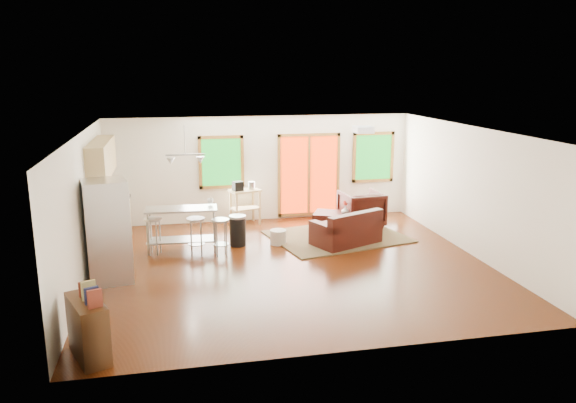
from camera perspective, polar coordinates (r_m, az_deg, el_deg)
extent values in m
cube|color=#321305|center=(10.96, 0.32, -6.52)|extent=(7.50, 7.00, 0.02)
cube|color=white|center=(10.37, 0.34, 7.23)|extent=(7.50, 7.00, 0.02)
cube|color=white|center=(13.97, -2.69, 3.37)|extent=(7.50, 0.02, 2.60)
cube|color=white|center=(10.49, -20.20, -0.80)|extent=(0.02, 7.00, 2.60)
cube|color=white|center=(11.94, 18.27, 0.99)|extent=(0.02, 7.00, 2.60)
cube|color=white|center=(7.32, 6.13, -5.96)|extent=(7.50, 0.02, 2.60)
cube|color=#115D17|center=(13.77, -6.79, 3.98)|extent=(0.94, 0.02, 1.14)
cube|color=#8E5E25|center=(13.68, -6.86, 6.51)|extent=(1.10, 0.05, 0.08)
cube|color=#8E5E25|center=(13.88, -6.72, 1.50)|extent=(1.10, 0.05, 0.08)
cube|color=#8E5E25|center=(13.73, -8.91, 3.89)|extent=(0.08, 0.05, 1.30)
cube|color=#8E5E25|center=(13.82, -4.68, 4.07)|extent=(0.08, 0.05, 1.30)
cube|color=red|center=(14.19, 2.14, 2.71)|extent=(1.44, 0.02, 1.94)
cube|color=#8E5E25|center=(14.04, 2.18, 6.76)|extent=(1.60, 0.05, 0.08)
cube|color=#8E5E25|center=(14.41, 2.11, -1.24)|extent=(1.60, 0.05, 0.08)
cube|color=#8E5E25|center=(14.03, -0.87, 2.59)|extent=(0.08, 0.05, 2.10)
cube|color=#8E5E25|center=(14.39, 5.08, 2.81)|extent=(0.08, 0.05, 2.10)
cube|color=#8E5E25|center=(14.19, 2.14, 2.71)|extent=(0.08, 0.05, 1.94)
cube|color=#115D17|center=(14.62, 8.66, 4.47)|extent=(0.94, 0.02, 1.14)
cube|color=#8E5E25|center=(14.54, 8.74, 6.85)|extent=(1.10, 0.05, 0.08)
cube|color=#8E5E25|center=(14.73, 8.57, 2.13)|extent=(1.10, 0.05, 0.08)
cube|color=#8E5E25|center=(14.45, 6.75, 4.43)|extent=(0.08, 0.05, 1.30)
cube|color=#8E5E25|center=(14.81, 10.51, 4.51)|extent=(0.08, 0.05, 1.30)
cube|color=#3A5232|center=(12.77, 5.02, -3.56)|extent=(3.27, 2.77, 0.03)
cube|color=black|center=(12.24, 5.89, -3.42)|extent=(1.63, 1.32, 0.40)
cube|color=black|center=(11.92, 6.91, -2.02)|extent=(1.38, 0.75, 0.36)
cube|color=black|center=(11.77, 3.67, -2.66)|extent=(0.50, 0.81, 0.15)
cube|color=black|center=(12.57, 8.02, -1.73)|extent=(0.50, 0.81, 0.15)
cube|color=black|center=(12.00, 4.64, -2.46)|extent=(0.75, 0.72, 0.11)
cube|color=black|center=(12.40, 6.85, -1.99)|extent=(0.75, 0.72, 0.11)
cube|color=#321C0C|center=(13.15, 5.98, -1.43)|extent=(1.10, 0.78, 0.04)
cube|color=#321C0C|center=(12.95, 4.22, -2.54)|extent=(0.07, 0.07, 0.36)
cube|color=#321C0C|center=(13.04, 7.90, -2.52)|extent=(0.07, 0.07, 0.36)
cube|color=#321C0C|center=(13.37, 4.07, -2.03)|extent=(0.07, 0.07, 0.36)
cube|color=#321C0C|center=(13.46, 7.64, -2.01)|extent=(0.07, 0.07, 0.36)
imported|color=black|center=(13.58, 7.45, -0.58)|extent=(1.00, 0.94, 0.95)
cube|color=black|center=(13.20, 4.16, -2.04)|extent=(0.88, 0.88, 0.44)
cylinder|color=beige|center=(12.20, -1.00, -3.62)|extent=(0.38, 0.38, 0.31)
imported|color=silver|center=(13.14, 5.85, -0.92)|extent=(0.23, 0.24, 0.19)
sphere|color=red|center=(13.14, 5.93, -0.25)|extent=(0.09, 0.09, 0.07)
sphere|color=red|center=(13.07, 5.80, -0.23)|extent=(0.09, 0.09, 0.07)
sphere|color=red|center=(13.13, 5.77, -0.07)|extent=(0.09, 0.09, 0.07)
imported|color=maroon|center=(13.08, 6.70, -0.85)|extent=(0.19, 0.03, 0.26)
cube|color=tan|center=(12.29, -17.36, -2.69)|extent=(0.60, 2.20, 0.90)
cube|color=black|center=(12.17, -17.51, -0.56)|extent=(0.64, 2.24, 0.04)
cube|color=tan|center=(11.99, -18.43, 4.20)|extent=(0.36, 2.20, 0.70)
cylinder|color=#B7BABC|center=(11.66, -17.78, -0.61)|extent=(0.12, 0.12, 0.18)
cube|color=black|center=(12.53, -17.38, 0.40)|extent=(0.22, 0.18, 0.20)
cube|color=#B7BABC|center=(10.40, -17.90, -2.90)|extent=(0.86, 0.85, 1.84)
cube|color=gray|center=(10.43, -15.94, -2.72)|extent=(0.15, 0.67, 1.80)
cylinder|color=gray|center=(10.18, -15.71, -2.20)|extent=(0.03, 0.03, 1.23)
cylinder|color=gray|center=(10.61, -16.05, -1.60)|extent=(0.03, 0.03, 1.23)
cube|color=#B7BABC|center=(11.75, -10.79, -0.75)|extent=(1.49, 0.67, 0.04)
cube|color=gray|center=(11.92, -10.65, -3.83)|extent=(1.39, 0.59, 0.03)
cylinder|color=gray|center=(11.70, -13.97, -3.31)|extent=(0.04, 0.04, 0.88)
cylinder|color=gray|center=(11.64, -7.48, -3.11)|extent=(0.04, 0.04, 0.88)
cylinder|color=gray|center=(12.13, -13.77, -2.71)|extent=(0.04, 0.04, 0.88)
cylinder|color=gray|center=(12.07, -7.52, -2.51)|extent=(0.04, 0.04, 0.88)
imported|color=white|center=(11.94, -7.91, 0.13)|extent=(0.13, 0.10, 0.12)
cylinder|color=#B7BABC|center=(11.71, -13.57, -1.75)|extent=(0.46, 0.46, 0.04)
cylinder|color=gray|center=(11.87, -12.87, -3.43)|extent=(0.03, 0.03, 0.72)
cylinder|color=gray|center=(11.93, -13.74, -3.38)|extent=(0.03, 0.03, 0.72)
cylinder|color=gray|center=(11.76, -14.08, -3.65)|extent=(0.03, 0.03, 0.72)
cylinder|color=gray|center=(11.69, -13.19, -3.70)|extent=(0.03, 0.03, 0.72)
cylinder|color=gray|center=(11.85, -13.44, -4.12)|extent=(0.42, 0.42, 0.02)
cylinder|color=#B7BABC|center=(11.46, -9.37, -1.77)|extent=(0.40, 0.40, 0.04)
cylinder|color=gray|center=(11.66, -8.80, -3.49)|extent=(0.03, 0.03, 0.74)
cylinder|color=gray|center=(11.67, -9.78, -3.52)|extent=(0.03, 0.03, 0.74)
cylinder|color=gray|center=(11.47, -9.82, -3.80)|extent=(0.03, 0.03, 0.74)
cylinder|color=gray|center=(11.47, -8.81, -3.78)|extent=(0.03, 0.03, 0.74)
cylinder|color=gray|center=(11.60, -9.28, -4.26)|extent=(0.36, 0.36, 0.02)
cylinder|color=#B7BABC|center=(11.40, -6.88, -1.89)|extent=(0.39, 0.39, 0.04)
cylinder|color=gray|center=(11.61, -6.43, -3.55)|extent=(0.03, 0.03, 0.72)
cylinder|color=gray|center=(11.58, -7.38, -3.62)|extent=(0.03, 0.03, 0.72)
cylinder|color=gray|center=(11.40, -7.23, -3.89)|extent=(0.03, 0.03, 0.72)
cylinder|color=gray|center=(11.42, -6.27, -3.82)|extent=(0.03, 0.03, 0.72)
cylinder|color=gray|center=(11.54, -6.81, -4.32)|extent=(0.35, 0.35, 0.02)
cylinder|color=black|center=(12.11, -5.12, -3.05)|extent=(0.40, 0.40, 0.62)
cylinder|color=#B7BABC|center=(12.02, -5.15, -1.55)|extent=(0.41, 0.41, 0.05)
cube|color=tan|center=(13.60, -4.41, 1.11)|extent=(0.82, 0.65, 0.04)
cube|color=tan|center=(13.70, -4.37, -0.68)|extent=(0.77, 0.61, 0.03)
cube|color=tan|center=(13.41, -5.23, -0.91)|extent=(0.05, 0.05, 0.85)
cube|color=tan|center=(13.66, -2.89, -0.60)|extent=(0.05, 0.05, 0.85)
cube|color=tan|center=(13.74, -5.85, -0.58)|extent=(0.05, 0.05, 0.85)
cube|color=tan|center=(13.98, -3.56, -0.29)|extent=(0.05, 0.05, 0.85)
cube|color=black|center=(13.50, -5.12, 1.58)|extent=(0.27, 0.26, 0.22)
cylinder|color=#B7BABC|center=(13.65, -3.72, 1.65)|extent=(0.20, 0.20, 0.18)
cube|color=#321C0C|center=(7.96, -19.66, -12.08)|extent=(0.65, 0.96, 0.80)
cube|color=maroon|center=(7.50, -19.03, -9.31)|extent=(0.18, 0.11, 0.24)
cube|color=navy|center=(7.64, -19.31, -9.00)|extent=(0.18, 0.11, 0.22)
cube|color=tan|center=(7.77, -19.60, -8.49)|extent=(0.18, 0.11, 0.26)
cube|color=maroon|center=(7.92, -19.85, -8.34)|extent=(0.18, 0.11, 0.20)
cube|color=white|center=(11.38, 7.66, 7.25)|extent=(0.35, 0.35, 0.12)
cylinder|color=gray|center=(11.67, -10.45, 6.16)|extent=(0.02, 0.02, 0.60)
cube|color=gray|center=(11.71, -10.39, 4.70)|extent=(0.80, 0.04, 0.03)
cone|color=#B7BABC|center=(11.72, -11.84, 4.05)|extent=(0.18, 0.18, 0.14)
cone|color=#B7BABC|center=(11.74, -8.90, 4.19)|extent=(0.18, 0.18, 0.14)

